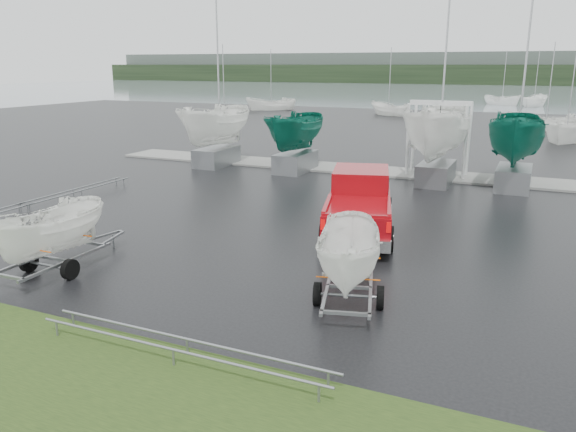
{
  "coord_description": "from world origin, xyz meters",
  "views": [
    {
      "loc": [
        10.38,
        -18.24,
        5.99
      ],
      "look_at": [
        3.15,
        -2.08,
        1.2
      ],
      "focal_mm": 35.0,
      "sensor_mm": 36.0,
      "label": 1
    }
  ],
  "objects_px": {
    "trailer_parked": "(46,190)",
    "boat_hoist": "(439,128)",
    "pickup_truck": "(360,200)",
    "trailer_hitched": "(352,207)"
  },
  "relations": [
    {
      "from": "trailer_hitched",
      "to": "trailer_parked",
      "type": "bearing_deg",
      "value": 174.62
    },
    {
      "from": "trailer_parked",
      "to": "boat_hoist",
      "type": "xyz_separation_m",
      "value": [
        7.71,
        19.79,
        0.13
      ]
    },
    {
      "from": "pickup_truck",
      "to": "trailer_hitched",
      "type": "relative_size",
      "value": 1.45
    },
    {
      "from": "trailer_hitched",
      "to": "trailer_parked",
      "type": "distance_m",
      "value": 8.78
    },
    {
      "from": "pickup_truck",
      "to": "trailer_parked",
      "type": "relative_size",
      "value": 1.48
    },
    {
      "from": "pickup_truck",
      "to": "boat_hoist",
      "type": "bearing_deg",
      "value": 70.97
    },
    {
      "from": "pickup_truck",
      "to": "trailer_hitched",
      "type": "distance_m",
      "value": 6.96
    },
    {
      "from": "pickup_truck",
      "to": "boat_hoist",
      "type": "relative_size",
      "value": 1.67
    },
    {
      "from": "pickup_truck",
      "to": "trailer_parked",
      "type": "distance_m",
      "value": 10.69
    },
    {
      "from": "pickup_truck",
      "to": "boat_hoist",
      "type": "distance_m",
      "value": 11.87
    }
  ]
}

